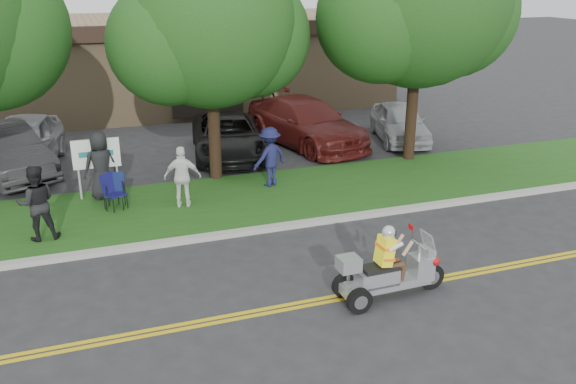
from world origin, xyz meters
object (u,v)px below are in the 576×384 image
object	(u,v)px
trike_scooter	(388,273)
spectator_adult_mid	(37,203)
lawn_chair_a	(115,188)
parked_car_far_left	(22,143)
parked_car_mid	(228,136)
parked_car_far_right	(400,122)
parked_car_left	(3,152)
parked_car_right	(306,123)
lawn_chair_b	(112,189)
spectator_adult_right	(183,177)

from	to	relation	value
trike_scooter	spectator_adult_mid	distance (m)	8.08
lawn_chair_a	parked_car_far_left	bearing A→B (deg)	129.83
parked_car_mid	parked_car_far_right	world-z (taller)	parked_car_far_right
parked_car_far_left	parked_car_left	size ratio (longest dim) A/B	1.02
parked_car_left	parked_car_right	world-z (taller)	parked_car_right
parked_car_left	parked_car_mid	bearing A→B (deg)	-23.91
parked_car_far_right	lawn_chair_b	bearing A→B (deg)	-144.41
trike_scooter	parked_car_right	world-z (taller)	parked_car_right
lawn_chair_b	parked_car_far_left	xyz separation A→B (m)	(-2.38, 4.84, 0.21)
spectator_adult_right	lawn_chair_b	bearing A→B (deg)	-2.59
trike_scooter	parked_car_right	xyz separation A→B (m)	(2.52, 10.85, 0.30)
trike_scooter	parked_car_far_right	size ratio (longest dim) A/B	0.56
lawn_chair_b	parked_car_left	xyz separation A→B (m)	(-2.88, 4.13, 0.17)
lawn_chair_b	spectator_adult_right	world-z (taller)	spectator_adult_right
parked_car_left	parked_car_far_right	distance (m)	13.50
trike_scooter	parked_car_far_left	world-z (taller)	parked_car_far_left
parked_car_far_left	parked_car_far_right	xyz separation A→B (m)	(13.00, -1.04, -0.14)
parked_car_far_left	parked_car_right	xyz separation A→B (m)	(9.50, -0.41, -0.01)
trike_scooter	lawn_chair_b	bearing A→B (deg)	124.27
lawn_chair_a	spectator_adult_right	bearing A→B (deg)	-4.91
lawn_chair_b	parked_car_far_left	world-z (taller)	parked_car_far_left
parked_car_right	spectator_adult_right	bearing A→B (deg)	-151.47
lawn_chair_a	spectator_adult_mid	xyz separation A→B (m)	(-1.83, -1.51, 0.37)
lawn_chair_a	parked_car_mid	size ratio (longest dim) A/B	0.18
parked_car_left	parked_car_right	distance (m)	10.00
trike_scooter	lawn_chair_b	distance (m)	7.90
spectator_adult_right	parked_car_right	bearing A→B (deg)	-124.36
spectator_adult_right	parked_car_right	world-z (taller)	spectator_adult_right
lawn_chair_a	parked_car_left	world-z (taller)	parked_car_left
parked_car_left	spectator_adult_right	bearing A→B (deg)	-67.37
parked_car_left	parked_car_far_right	world-z (taller)	parked_car_left
trike_scooter	parked_car_mid	world-z (taller)	trike_scooter
parked_car_far_left	parked_car_mid	world-z (taller)	parked_car_far_left
lawn_chair_b	parked_car_far_right	distance (m)	11.28
trike_scooter	parked_car_left	bearing A→B (deg)	123.98
spectator_adult_mid	spectator_adult_right	world-z (taller)	spectator_adult_mid
spectator_adult_mid	lawn_chair_b	bearing A→B (deg)	-143.46
lawn_chair_a	parked_car_right	xyz separation A→B (m)	(7.05, 4.38, 0.20)
lawn_chair_a	spectator_adult_right	distance (m)	1.80
spectator_adult_mid	parked_car_right	world-z (taller)	spectator_adult_mid
lawn_chair_a	parked_car_far_right	world-z (taller)	parked_car_far_right
trike_scooter	lawn_chair_a	distance (m)	7.90
spectator_adult_right	parked_car_far_right	size ratio (longest dim) A/B	0.40
lawn_chair_b	spectator_adult_mid	bearing A→B (deg)	-170.76
parked_car_mid	trike_scooter	bearing A→B (deg)	-77.89
lawn_chair_b	parked_car_far_right	size ratio (longest dim) A/B	0.22
parked_car_far_right	parked_car_right	bearing A→B (deg)	-174.20
spectator_adult_mid	spectator_adult_right	size ratio (longest dim) A/B	1.09
trike_scooter	lawn_chair_a	world-z (taller)	trike_scooter
lawn_chair_b	lawn_chair_a	bearing A→B (deg)	-1.40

